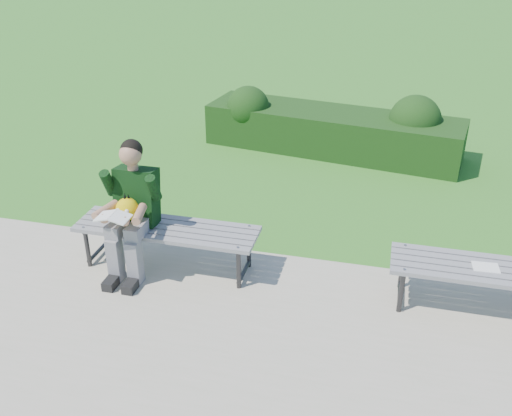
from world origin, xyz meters
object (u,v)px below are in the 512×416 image
hedge (335,128)px  bench_left (167,232)px  paper_sheet (486,267)px  bench_right (497,274)px  seated_boy (131,205)px

hedge → bench_left: hedge is taller
hedge → bench_left: 3.80m
paper_sheet → bench_right: bearing=0.0°
bench_right → hedge: bearing=116.9°
bench_right → paper_sheet: bearing=180.0°
bench_left → seated_boy: bearing=-162.9°
bench_right → paper_sheet: (-0.10, 0.00, 0.06)m
bench_left → paper_sheet: size_ratio=7.85×
hedge → bench_left: (-1.21, -3.60, 0.05)m
hedge → seated_boy: size_ratio=2.93×
bench_left → paper_sheet: bench_left is taller
bench_left → bench_right: size_ratio=1.00×
seated_boy → paper_sheet: bearing=1.5°
hedge → paper_sheet: 4.00m
paper_sheet → hedge: bearing=115.6°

